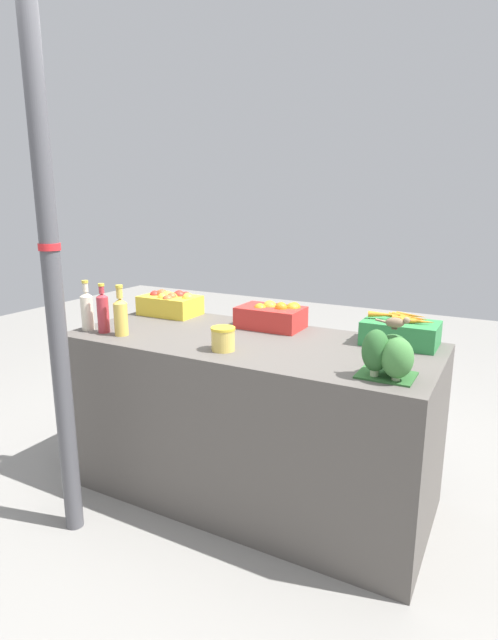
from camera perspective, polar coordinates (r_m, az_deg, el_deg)
The scene contains 12 objects.
ground_plane at distance 2.87m, azimuth 0.00°, elevation -18.94°, with size 10.00×10.00×0.00m, color gray.
market_table at distance 2.67m, azimuth 0.00°, elevation -11.13°, with size 1.86×0.80×0.86m, color #56514C.
support_pole at distance 2.30m, azimuth -21.78°, elevation 6.96°, with size 0.09×0.09×2.63m.
apple_crate at distance 3.08m, azimuth -8.98°, elevation 1.95°, with size 0.35×0.23×0.15m.
orange_crate at distance 2.73m, azimuth 2.69°, elevation 0.48°, with size 0.35×0.23×0.15m.
carrot_crate at distance 2.52m, azimuth 16.97°, elevation -1.28°, with size 0.35×0.23×0.15m.
broccoli_pile at distance 2.02m, azimuth 15.74°, elevation -3.86°, with size 0.22×0.20×0.20m.
juice_bottle_cloudy at distance 2.82m, azimuth -18.03°, elevation 1.15°, with size 0.06×0.06×0.27m.
juice_bottle_ruby at distance 2.73m, azimuth -16.35°, elevation 0.91°, with size 0.06×0.06×0.26m.
juice_bottle_golden at distance 2.65m, azimuth -14.45°, elevation 0.55°, with size 0.07×0.07×0.26m.
pickle_jar at distance 2.32m, azimuth -2.98°, elevation -2.15°, with size 0.11×0.11×0.11m.
sparrow_bird at distance 2.01m, azimuth 16.46°, elevation -0.26°, with size 0.13×0.05×0.05m.
Camera 1 is at (1.15, -2.13, 1.54)m, focal length 28.00 mm.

